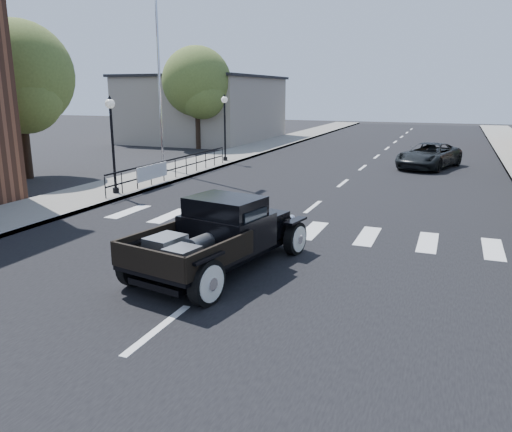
% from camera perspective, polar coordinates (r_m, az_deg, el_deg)
% --- Properties ---
extents(ground, '(120.00, 120.00, 0.00)m').
position_cam_1_polar(ground, '(11.31, -2.91, -6.49)').
color(ground, black).
rests_on(ground, ground).
extents(road, '(14.00, 80.00, 0.02)m').
position_cam_1_polar(road, '(25.33, 11.31, 4.79)').
color(road, black).
rests_on(road, ground).
extents(road_markings, '(12.00, 60.00, 0.06)m').
position_cam_1_polar(road_markings, '(20.51, 8.74, 2.74)').
color(road_markings, silver).
rests_on(road_markings, ground).
extents(sidewalk_left, '(3.00, 80.00, 0.15)m').
position_cam_1_polar(sidewalk_left, '(28.08, -6.07, 6.01)').
color(sidewalk_left, gray).
rests_on(sidewalk_left, ground).
extents(low_building_left, '(10.00, 12.00, 5.00)m').
position_cam_1_polar(low_building_left, '(42.37, -5.83, 12.00)').
color(low_building_left, gray).
rests_on(low_building_left, ground).
extents(railing, '(0.08, 10.00, 1.00)m').
position_cam_1_polar(railing, '(23.10, -9.20, 5.62)').
color(railing, black).
rests_on(railing, sidewalk_left).
extents(banner, '(0.04, 2.20, 0.60)m').
position_cam_1_polar(banner, '(21.42, -11.72, 4.31)').
color(banner, silver).
rests_on(banner, sidewalk_left).
extents(lamp_post_b, '(0.36, 0.36, 3.68)m').
position_cam_1_polar(lamp_post_b, '(19.82, -16.05, 7.78)').
color(lamp_post_b, black).
rests_on(lamp_post_b, sidewalk_left).
extents(lamp_post_c, '(0.36, 0.36, 3.68)m').
position_cam_1_polar(lamp_post_c, '(28.38, -3.58, 10.03)').
color(lamp_post_c, black).
rests_on(lamp_post_c, sidewalk_left).
extents(flagpole, '(0.12, 0.12, 12.90)m').
position_cam_1_polar(flagpole, '(25.70, -11.22, 19.68)').
color(flagpole, silver).
rests_on(flagpole, sidewalk_left).
extents(big_tree_near, '(4.84, 4.84, 7.10)m').
position_cam_1_polar(big_tree_near, '(25.50, -25.24, 11.82)').
color(big_tree_near, '#4D5F28').
rests_on(big_tree_near, ground).
extents(big_tree_far, '(4.79, 4.79, 7.03)m').
position_cam_1_polar(big_tree_far, '(35.87, -6.73, 13.24)').
color(big_tree_far, '#4D5F28').
rests_on(big_tree_far, ground).
extents(hotrod_pickup, '(3.18, 5.27, 1.71)m').
position_cam_1_polar(hotrod_pickup, '(11.22, -4.14, -2.09)').
color(hotrod_pickup, black).
rests_on(hotrod_pickup, ground).
extents(second_car, '(3.52, 5.17, 1.32)m').
position_cam_1_polar(second_car, '(28.02, 19.15, 6.50)').
color(second_car, black).
rests_on(second_car, ground).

